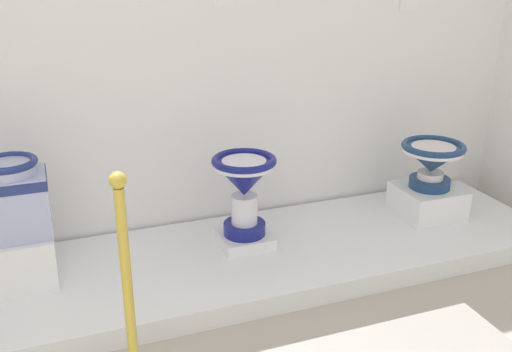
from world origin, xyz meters
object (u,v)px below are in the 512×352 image
plinth_block_rightmost (245,238)px  antique_toilet_squat_floral (432,159)px  antique_toilet_rightmost (244,182)px  plinth_block_squat_floral (427,201)px  plinth_block_leftmost (23,258)px  antique_toilet_leftmost (13,196)px  stanchion_post_near_left (132,333)px  info_placard_third (409,0)px

plinth_block_rightmost → antique_toilet_squat_floral: bearing=-1.2°
antique_toilet_rightmost → plinth_block_rightmost: bearing=-135.0°
plinth_block_squat_floral → antique_toilet_squat_floral: bearing=180.0°
plinth_block_leftmost → plinth_block_squat_floral: plinth_block_leftmost is taller
plinth_block_squat_floral → antique_toilet_leftmost: bearing=179.5°
antique_toilet_rightmost → antique_toilet_squat_floral: (1.25, -0.03, -0.00)m
plinth_block_leftmost → antique_toilet_leftmost: size_ratio=0.83×
stanchion_post_near_left → plinth_block_squat_floral: bearing=24.1°
stanchion_post_near_left → antique_toilet_squat_floral: bearing=24.1°
plinth_block_leftmost → antique_toilet_rightmost: (1.20, 0.00, 0.25)m
stanchion_post_near_left → info_placard_third: bearing=33.3°
antique_toilet_rightmost → plinth_block_squat_floral: 1.28m
plinth_block_rightmost → antique_toilet_rightmost: antique_toilet_rightmost is taller
stanchion_post_near_left → plinth_block_leftmost: bearing=113.6°
plinth_block_leftmost → stanchion_post_near_left: bearing=-66.4°
antique_toilet_rightmost → stanchion_post_near_left: size_ratio=0.47×
info_placard_third → stanchion_post_near_left: size_ratio=0.14×
plinth_block_rightmost → info_placard_third: info_placard_third is taller
plinth_block_leftmost → antique_toilet_leftmost: 0.35m
plinth_block_leftmost → plinth_block_rightmost: plinth_block_leftmost is taller
plinth_block_leftmost → info_placard_third: info_placard_third is taller
antique_toilet_leftmost → plinth_block_rightmost: antique_toilet_leftmost is taller
plinth_block_squat_floral → info_placard_third: size_ratio=2.74×
plinth_block_rightmost → antique_toilet_squat_floral: antique_toilet_squat_floral is taller
antique_toilet_squat_floral → info_placard_third: 1.03m
antique_toilet_leftmost → plinth_block_squat_floral: (2.45, -0.02, -0.39)m
plinth_block_rightmost → plinth_block_squat_floral: plinth_block_squat_floral is taller
antique_toilet_squat_floral → stanchion_post_near_left: (-2.04, -0.91, -0.17)m
antique_toilet_leftmost → antique_toilet_rightmost: (1.20, 0.00, -0.09)m
plinth_block_rightmost → antique_toilet_rightmost: bearing=45.0°
antique_toilet_rightmost → antique_toilet_squat_floral: 1.25m
plinth_block_leftmost → antique_toilet_leftmost: bearing=90.0°
plinth_block_squat_floral → stanchion_post_near_left: size_ratio=0.39×
plinth_block_leftmost → plinth_block_squat_floral: size_ratio=0.87×
antique_toilet_leftmost → plinth_block_squat_floral: antique_toilet_leftmost is taller
antique_toilet_squat_floral → info_placard_third: info_placard_third is taller
plinth_block_leftmost → info_placard_third: 2.77m
antique_toilet_rightmost → antique_toilet_leftmost: bearing=-179.8°
antique_toilet_squat_floral → stanchion_post_near_left: stanchion_post_near_left is taller
antique_toilet_leftmost → antique_toilet_squat_floral: antique_toilet_leftmost is taller
antique_toilet_leftmost → stanchion_post_near_left: 1.05m
antique_toilet_leftmost → antique_toilet_squat_floral: bearing=-0.5°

